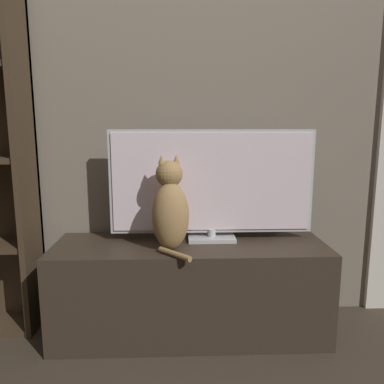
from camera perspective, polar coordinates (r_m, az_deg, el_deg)
The scene contains 4 objects.
wall_back at distance 2.17m, azimuth -0.55°, elevation 15.03°, with size 4.80×0.05×2.60m.
tv_stand at distance 2.07m, azimuth -0.28°, elevation -14.48°, with size 1.43×0.46×0.50m.
tv at distance 1.99m, azimuth 3.07°, elevation 1.20°, with size 1.08×0.15×0.59m.
cat at distance 1.86m, azimuth -3.34°, elevation -2.60°, with size 0.21×0.31×0.47m.
Camera 1 is at (-0.06, -0.93, 1.11)m, focal length 35.00 mm.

